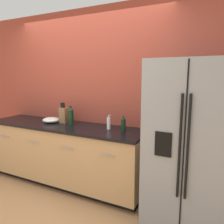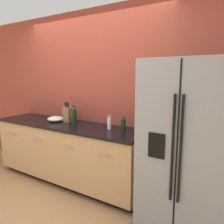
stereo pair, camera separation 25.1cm
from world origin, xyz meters
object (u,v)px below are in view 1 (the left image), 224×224
knife_block (64,115)px  wine_bottle (71,116)px  soap_dispenser (109,123)px  refrigerator (189,144)px  oil_bottle (123,124)px  mixing_bowl (51,120)px

knife_block → wine_bottle: (0.17, -0.05, 0.01)m
soap_dispenser → refrigerator: bearing=-7.7°
knife_block → soap_dispenser: knife_block is taller
soap_dispenser → oil_bottle: same height
knife_block → oil_bottle: size_ratio=1.63×
oil_bottle → soap_dispenser: bearing=-177.6°
refrigerator → soap_dispenser: 1.07m
refrigerator → mixing_bowl: refrigerator is taller
refrigerator → mixing_bowl: bearing=176.7°
refrigerator → wine_bottle: bearing=175.2°
knife_block → mixing_bowl: knife_block is taller
wine_bottle → soap_dispenser: size_ratio=1.40×
knife_block → wine_bottle: size_ratio=1.16×
wine_bottle → soap_dispenser: wine_bottle is taller
knife_block → mixing_bowl: 0.22m
knife_block → mixing_bowl: bearing=-160.2°
wine_bottle → oil_bottle: bearing=0.6°
refrigerator → wine_bottle: 1.70m
refrigerator → wine_bottle: (-1.68, 0.14, 0.15)m
mixing_bowl → knife_block: bearing=19.8°
oil_bottle → refrigerator: bearing=-10.1°
wine_bottle → soap_dispenser: 0.63m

